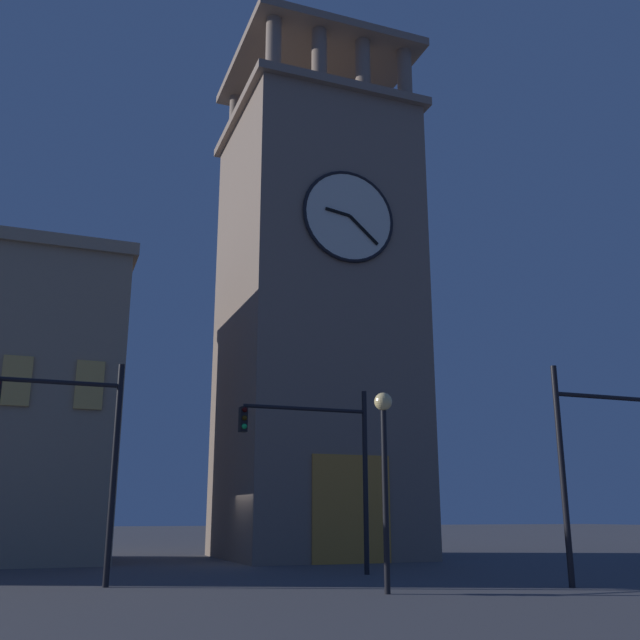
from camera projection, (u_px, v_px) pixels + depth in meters
The scene contains 6 objects.
ground_plane at pixel (259, 564), 26.86m from camera, with size 200.00×200.00×0.00m, color #4C4C51.
clocktower at pixel (316, 315), 33.08m from camera, with size 8.30×8.48×26.17m.
traffic_signal_near at pixel (76, 437), 18.67m from camera, with size 3.22×0.41×5.70m.
traffic_signal_mid at pixel (325, 450), 22.45m from camera, with size 4.21×0.41×5.64m.
traffic_signal_far at pixel (604, 441), 19.45m from camera, with size 4.44×0.41×5.64m.
street_lamp at pixel (384, 449), 17.37m from camera, with size 0.44×0.44×4.66m.
Camera 1 is at (7.94, 27.26, 1.74)m, focal length 40.50 mm.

